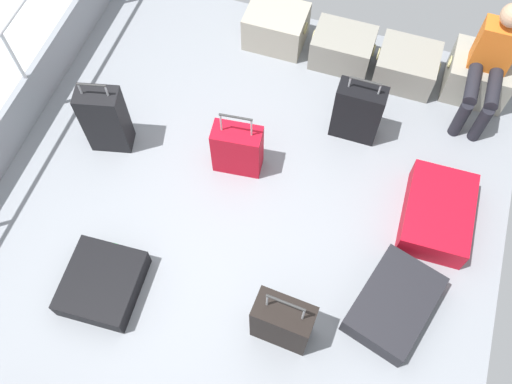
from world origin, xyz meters
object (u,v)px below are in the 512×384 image
at_px(suitcase_4, 437,213).
at_px(suitcase_5, 283,322).
at_px(cargo_crate_1, 343,48).
at_px(suitcase_0, 105,120).
at_px(cargo_crate_3, 479,75).
at_px(suitcase_6, 237,149).
at_px(suitcase_2, 358,112).
at_px(passenger_seated, 491,63).
at_px(suitcase_7, 394,304).
at_px(cargo_crate_0, 276,27).
at_px(suitcase_3, 102,283).
at_px(cargo_crate_2, 407,66).

relative_size(suitcase_4, suitcase_5, 1.04).
bearing_deg(cargo_crate_1, suitcase_5, -85.21).
bearing_deg(suitcase_0, cargo_crate_3, 28.29).
bearing_deg(suitcase_6, suitcase_4, 0.05).
bearing_deg(cargo_crate_3, suitcase_2, -139.27).
bearing_deg(suitcase_0, passenger_seated, 25.50).
distance_m(suitcase_2, suitcase_4, 1.11).
xyz_separation_m(passenger_seated, suitcase_4, (-0.11, -1.33, -0.47)).
height_order(cargo_crate_1, suitcase_5, suitcase_5).
height_order(cargo_crate_3, suitcase_7, cargo_crate_3).
relative_size(cargo_crate_0, suitcase_3, 0.94).
xyz_separation_m(suitcase_4, suitcase_7, (-0.18, -0.87, -0.02)).
relative_size(cargo_crate_0, suitcase_7, 0.70).
xyz_separation_m(suitcase_3, suitcase_4, (2.41, 1.43, 0.03)).
distance_m(suitcase_2, suitcase_7, 1.70).
distance_m(cargo_crate_1, passenger_seated, 1.38).
bearing_deg(cargo_crate_2, passenger_seated, -10.22).
distance_m(cargo_crate_3, suitcase_4, 1.52).
relative_size(passenger_seated, suitcase_3, 1.71).
bearing_deg(suitcase_2, cargo_crate_2, 67.79).
bearing_deg(cargo_crate_2, suitcase_7, -80.88).
xyz_separation_m(cargo_crate_0, cargo_crate_2, (1.33, -0.07, -0.02)).
height_order(suitcase_3, suitcase_4, suitcase_4).
relative_size(cargo_crate_3, suitcase_7, 0.69).
bearing_deg(cargo_crate_2, suitcase_2, -112.21).
xyz_separation_m(passenger_seated, suitcase_2, (-0.99, -0.66, -0.28)).
bearing_deg(cargo_crate_0, suitcase_5, -71.88).
bearing_deg(suitcase_6, passenger_seated, 35.23).
distance_m(cargo_crate_0, suitcase_3, 2.99).
relative_size(cargo_crate_2, suitcase_3, 0.91).
bearing_deg(suitcase_7, suitcase_5, -149.83).
bearing_deg(cargo_crate_1, cargo_crate_3, 1.92).
distance_m(cargo_crate_3, suitcase_0, 3.46).
relative_size(cargo_crate_1, cargo_crate_3, 1.00).
bearing_deg(suitcase_4, cargo_crate_1, 129.05).
bearing_deg(passenger_seated, cargo_crate_3, 90.00).
bearing_deg(suitcase_4, suitcase_7, -101.83).
xyz_separation_m(cargo_crate_0, suitcase_5, (0.93, -2.84, 0.09)).
bearing_deg(suitcase_7, suitcase_2, 114.22).
height_order(passenger_seated, suitcase_7, passenger_seated).
height_order(suitcase_0, suitcase_6, suitcase_0).
relative_size(suitcase_3, suitcase_5, 0.85).
relative_size(cargo_crate_0, suitcase_6, 0.83).
distance_m(suitcase_0, suitcase_5, 2.31).
relative_size(cargo_crate_0, cargo_crate_3, 1.01).
distance_m(passenger_seated, suitcase_4, 1.41).
bearing_deg(suitcase_6, suitcase_0, -173.85).
height_order(cargo_crate_0, suitcase_2, suitcase_2).
height_order(cargo_crate_2, suitcase_7, cargo_crate_2).
bearing_deg(suitcase_5, suitcase_4, 54.07).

